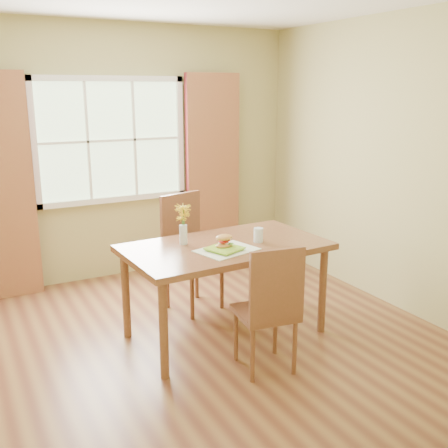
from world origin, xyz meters
name	(u,v)px	position (x,y,z in m)	size (l,w,h in m)	color
room	(183,182)	(0.00, 0.00, 1.35)	(4.24, 3.84, 2.74)	brown
window	(111,140)	(0.00, 1.87, 1.50)	(1.62, 0.06, 1.32)	#A3C091
curtain_right	(213,171)	(1.15, 1.78, 1.10)	(0.65, 0.08, 2.20)	maroon
dining_table	(225,254)	(0.38, 0.02, 0.71)	(1.68, 1.00, 0.80)	brown
chair_near	(270,305)	(0.37, -0.68, 0.54)	(0.46, 0.46, 0.98)	brown
chair_far	(187,246)	(0.35, 0.73, 0.60)	(0.56, 0.56, 1.09)	brown
placemat	(227,250)	(0.31, -0.13, 0.80)	(0.45, 0.33, 0.01)	silver
plate	(225,250)	(0.29, -0.14, 0.81)	(0.24, 0.24, 0.01)	#8CCD33
croissant_sandwich	(224,241)	(0.30, -0.10, 0.87)	(0.15, 0.10, 0.11)	#EBB450
water_glass	(258,235)	(0.65, -0.04, 0.85)	(0.08, 0.08, 0.12)	silver
flower_vase	(183,220)	(0.08, 0.19, 1.00)	(0.13, 0.13, 0.33)	silver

